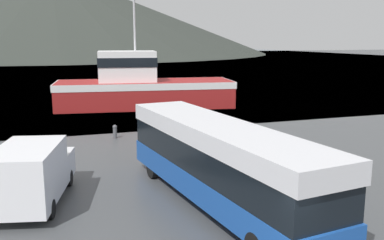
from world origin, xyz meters
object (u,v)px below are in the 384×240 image
fishing_boat (141,86)px  delivery_van (32,173)px  tour_bus (218,160)px  storage_bin (328,167)px

fishing_boat → delivery_van: bearing=-13.7°
tour_bus → storage_bin: bearing=5.6°
tour_bus → fishing_boat: fishing_boat is taller
fishing_boat → storage_bin: fishing_boat is taller
delivery_van → tour_bus: bearing=-6.1°
fishing_boat → storage_bin: 23.85m
tour_bus → delivery_van: (-6.72, 2.38, -0.53)m
tour_bus → fishing_boat: (2.35, 24.90, 0.13)m
delivery_van → storage_bin: 12.79m
delivery_van → storage_bin: delivery_van is taller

